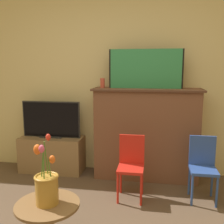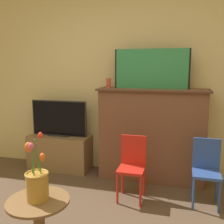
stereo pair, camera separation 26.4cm
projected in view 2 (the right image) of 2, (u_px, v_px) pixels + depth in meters
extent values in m
cube|color=beige|center=(124.00, 73.00, 3.50)|extent=(8.00, 0.06, 2.70)
cube|color=brown|center=(152.00, 135.00, 3.32)|extent=(1.30, 0.38, 1.16)
cube|color=#503123|center=(153.00, 90.00, 3.21)|extent=(1.36, 0.42, 0.02)
cube|color=black|center=(151.00, 69.00, 3.19)|extent=(0.91, 0.02, 0.48)
cube|color=#338E56|center=(151.00, 69.00, 3.18)|extent=(0.87, 0.02, 0.48)
cylinder|color=#CC4C3D|center=(109.00, 83.00, 3.35)|extent=(0.06, 0.06, 0.12)
cube|color=olive|center=(60.00, 152.00, 3.70)|extent=(0.86, 0.36, 0.48)
cube|color=#2D2D2D|center=(59.00, 135.00, 3.65)|extent=(0.31, 0.12, 0.02)
cube|color=#2D2D2D|center=(59.00, 118.00, 3.62)|extent=(0.80, 0.02, 0.49)
cube|color=black|center=(59.00, 118.00, 3.61)|extent=(0.77, 0.02, 0.46)
cylinder|color=red|center=(117.00, 189.00, 2.74)|extent=(0.02, 0.02, 0.33)
cylinder|color=red|center=(141.00, 192.00, 2.68)|extent=(0.02, 0.02, 0.33)
cylinder|color=red|center=(123.00, 179.00, 2.98)|extent=(0.02, 0.02, 0.33)
cylinder|color=red|center=(144.00, 182.00, 2.91)|extent=(0.02, 0.02, 0.33)
cube|color=red|center=(131.00, 170.00, 2.80)|extent=(0.28, 0.28, 0.03)
cube|color=red|center=(134.00, 150.00, 2.89)|extent=(0.28, 0.02, 0.33)
cylinder|color=#2D4C99|center=(193.00, 194.00, 2.63)|extent=(0.02, 0.02, 0.33)
cylinder|color=#2D4C99|center=(219.00, 198.00, 2.56)|extent=(0.02, 0.02, 0.33)
cylinder|color=#2D4C99|center=(193.00, 184.00, 2.86)|extent=(0.02, 0.02, 0.33)
cylinder|color=#2D4C99|center=(216.00, 187.00, 2.80)|extent=(0.02, 0.02, 0.33)
cube|color=#2D4C99|center=(206.00, 174.00, 2.68)|extent=(0.28, 0.28, 0.03)
cube|color=#2D4C99|center=(206.00, 153.00, 2.77)|extent=(0.28, 0.02, 0.33)
cylinder|color=brown|center=(38.00, 201.00, 1.96)|extent=(0.47, 0.47, 0.02)
cylinder|color=#B78433|center=(37.00, 187.00, 1.94)|extent=(0.16, 0.16, 0.21)
torus|color=#B78433|center=(37.00, 174.00, 1.92)|extent=(0.18, 0.18, 0.02)
cylinder|color=#477A2D|center=(33.00, 165.00, 1.92)|extent=(0.04, 0.01, 0.27)
ellipsoid|color=orange|center=(28.00, 147.00, 1.91)|extent=(0.05, 0.05, 0.08)
cylinder|color=#477A2D|center=(41.00, 170.00, 1.92)|extent=(0.02, 0.01, 0.20)
ellipsoid|color=orange|center=(42.00, 157.00, 1.90)|extent=(0.04, 0.04, 0.06)
cylinder|color=#477A2D|center=(37.00, 160.00, 1.93)|extent=(0.03, 0.10, 0.33)
ellipsoid|color=red|center=(40.00, 135.00, 1.99)|extent=(0.04, 0.04, 0.05)
cylinder|color=#477A2D|center=(34.00, 165.00, 1.88)|extent=(0.01, 0.03, 0.30)
ellipsoid|color=#E0517A|center=(31.00, 146.00, 1.84)|extent=(0.04, 0.04, 0.06)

